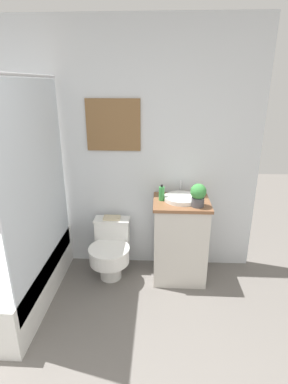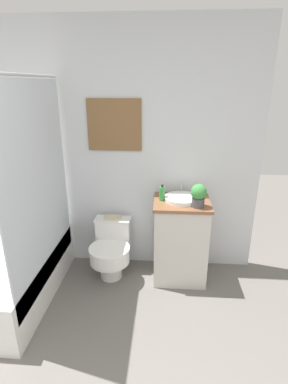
# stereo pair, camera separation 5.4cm
# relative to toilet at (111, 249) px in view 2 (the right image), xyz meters

# --- Properties ---
(wall_back) EXTENTS (3.14, 0.07, 2.50)m
(wall_back) POSITION_rel_toilet_xyz_m (-0.09, 0.31, 0.95)
(wall_back) COLOR silver
(wall_back) RESTS_ON ground_plane
(shower_area) EXTENTS (0.67, 1.37, 1.98)m
(shower_area) POSITION_rel_toilet_xyz_m (-0.81, -0.40, -0.03)
(shower_area) COLOR white
(shower_area) RESTS_ON ground_plane
(toilet) EXTENTS (0.41, 0.53, 0.58)m
(toilet) POSITION_rel_toilet_xyz_m (0.00, 0.00, 0.00)
(toilet) COLOR white
(toilet) RESTS_ON ground_plane
(vanity) EXTENTS (0.54, 0.48, 0.85)m
(vanity) POSITION_rel_toilet_xyz_m (0.71, 0.03, 0.12)
(vanity) COLOR beige
(vanity) RESTS_ON ground_plane
(sink) EXTENTS (0.34, 0.38, 0.13)m
(sink) POSITION_rel_toilet_xyz_m (0.71, 0.05, 0.56)
(sink) COLOR white
(sink) RESTS_ON vanity
(soap_bottle) EXTENTS (0.05, 0.05, 0.16)m
(soap_bottle) POSITION_rel_toilet_xyz_m (0.51, 0.04, 0.61)
(soap_bottle) COLOR green
(soap_bottle) RESTS_ON vanity
(potted_plant) EXTENTS (0.15, 0.15, 0.22)m
(potted_plant) POSITION_rel_toilet_xyz_m (0.84, -0.10, 0.66)
(potted_plant) COLOR #4C4C51
(potted_plant) RESTS_ON vanity
(book_on_tank) EXTENTS (0.17, 0.10, 0.02)m
(book_on_tank) POSITION_rel_toilet_xyz_m (0.00, 0.15, 0.29)
(book_on_tank) COLOR beige
(book_on_tank) RESTS_ON toilet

